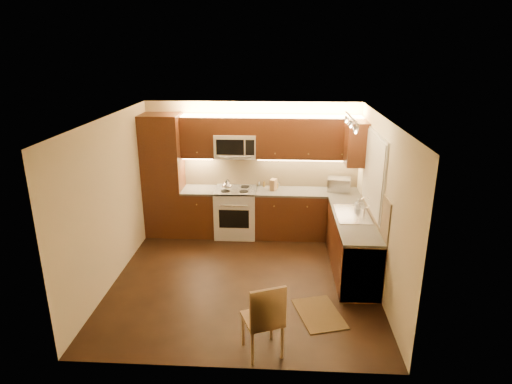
# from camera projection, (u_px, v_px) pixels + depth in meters

# --- Properties ---
(floor) EXTENTS (4.00, 4.00, 0.01)m
(floor) POSITION_uv_depth(u_px,v_px,m) (244.00, 278.00, 6.83)
(floor) COLOR black
(floor) RESTS_ON ground
(ceiling) EXTENTS (4.00, 4.00, 0.01)m
(ceiling) POSITION_uv_depth(u_px,v_px,m) (243.00, 119.00, 6.03)
(ceiling) COLOR beige
(ceiling) RESTS_ON ground
(wall_back) EXTENTS (4.00, 0.01, 2.50)m
(wall_back) POSITION_uv_depth(u_px,v_px,m) (253.00, 168.00, 8.32)
(wall_back) COLOR beige
(wall_back) RESTS_ON ground
(wall_front) EXTENTS (4.00, 0.01, 2.50)m
(wall_front) POSITION_uv_depth(u_px,v_px,m) (228.00, 270.00, 4.54)
(wall_front) COLOR beige
(wall_front) RESTS_ON ground
(wall_left) EXTENTS (0.01, 4.00, 2.50)m
(wall_left) POSITION_uv_depth(u_px,v_px,m) (111.00, 201.00, 6.54)
(wall_left) COLOR beige
(wall_left) RESTS_ON ground
(wall_right) EXTENTS (0.01, 4.00, 2.50)m
(wall_right) POSITION_uv_depth(u_px,v_px,m) (381.00, 206.00, 6.32)
(wall_right) COLOR beige
(wall_right) RESTS_ON ground
(pantry) EXTENTS (0.70, 0.60, 2.30)m
(pantry) POSITION_uv_depth(u_px,v_px,m) (164.00, 176.00, 8.16)
(pantry) COLOR #3F190D
(pantry) RESTS_ON floor
(base_cab_back_left) EXTENTS (0.62, 0.60, 0.86)m
(base_cab_back_left) POSITION_uv_depth(u_px,v_px,m) (200.00, 212.00, 8.35)
(base_cab_back_left) COLOR #3F190D
(base_cab_back_left) RESTS_ON floor
(counter_back_left) EXTENTS (0.62, 0.60, 0.04)m
(counter_back_left) POSITION_uv_depth(u_px,v_px,m) (199.00, 190.00, 8.21)
(counter_back_left) COLOR #3D3B37
(counter_back_left) RESTS_ON base_cab_back_left
(base_cab_back_right) EXTENTS (1.92, 0.60, 0.86)m
(base_cab_back_right) POSITION_uv_depth(u_px,v_px,m) (306.00, 215.00, 8.24)
(base_cab_back_right) COLOR #3F190D
(base_cab_back_right) RESTS_ON floor
(counter_back_right) EXTENTS (1.92, 0.60, 0.04)m
(counter_back_right) POSITION_uv_depth(u_px,v_px,m) (307.00, 192.00, 8.10)
(counter_back_right) COLOR #3D3B37
(counter_back_right) RESTS_ON base_cab_back_right
(base_cab_right) EXTENTS (0.60, 2.00, 0.86)m
(base_cab_right) POSITION_uv_depth(u_px,v_px,m) (352.00, 245.00, 6.98)
(base_cab_right) COLOR #3F190D
(base_cab_right) RESTS_ON floor
(counter_right) EXTENTS (0.60, 2.00, 0.04)m
(counter_right) POSITION_uv_depth(u_px,v_px,m) (354.00, 219.00, 6.83)
(counter_right) COLOR #3D3B37
(counter_right) RESTS_ON base_cab_right
(dishwasher) EXTENTS (0.58, 0.60, 0.84)m
(dishwasher) POSITION_uv_depth(u_px,v_px,m) (359.00, 266.00, 6.32)
(dishwasher) COLOR silver
(dishwasher) RESTS_ON floor
(backsplash_back) EXTENTS (3.30, 0.02, 0.60)m
(backsplash_back) POSITION_uv_depth(u_px,v_px,m) (271.00, 171.00, 8.31)
(backsplash_back) COLOR tan
(backsplash_back) RESTS_ON wall_back
(backsplash_right) EXTENTS (0.02, 2.00, 0.60)m
(backsplash_right) POSITION_uv_depth(u_px,v_px,m) (374.00, 200.00, 6.72)
(backsplash_right) COLOR tan
(backsplash_right) RESTS_ON wall_right
(upper_cab_back_left) EXTENTS (0.62, 0.35, 0.75)m
(upper_cab_back_left) POSITION_uv_depth(u_px,v_px,m) (198.00, 137.00, 8.01)
(upper_cab_back_left) COLOR #3F190D
(upper_cab_back_left) RESTS_ON wall_back
(upper_cab_back_right) EXTENTS (1.92, 0.35, 0.75)m
(upper_cab_back_right) POSITION_uv_depth(u_px,v_px,m) (309.00, 138.00, 7.90)
(upper_cab_back_right) COLOR #3F190D
(upper_cab_back_right) RESTS_ON wall_back
(upper_cab_bridge) EXTENTS (0.76, 0.35, 0.31)m
(upper_cab_bridge) POSITION_uv_depth(u_px,v_px,m) (235.00, 125.00, 7.90)
(upper_cab_bridge) COLOR #3F190D
(upper_cab_bridge) RESTS_ON wall_back
(upper_cab_right_corner) EXTENTS (0.35, 0.50, 0.75)m
(upper_cab_right_corner) POSITION_uv_depth(u_px,v_px,m) (356.00, 143.00, 7.46)
(upper_cab_right_corner) COLOR #3F190D
(upper_cab_right_corner) RESTS_ON wall_right
(stove) EXTENTS (0.76, 0.65, 0.92)m
(stove) POSITION_uv_depth(u_px,v_px,m) (236.00, 212.00, 8.28)
(stove) COLOR silver
(stove) RESTS_ON floor
(microwave) EXTENTS (0.76, 0.38, 0.44)m
(microwave) POSITION_uv_depth(u_px,v_px,m) (236.00, 146.00, 8.01)
(microwave) COLOR silver
(microwave) RESTS_ON wall_back
(window_frame) EXTENTS (0.03, 1.44, 1.24)m
(window_frame) POSITION_uv_depth(u_px,v_px,m) (374.00, 173.00, 6.73)
(window_frame) COLOR silver
(window_frame) RESTS_ON wall_right
(window_blinds) EXTENTS (0.02, 1.36, 1.16)m
(window_blinds) POSITION_uv_depth(u_px,v_px,m) (373.00, 173.00, 6.73)
(window_blinds) COLOR silver
(window_blinds) RESTS_ON wall_right
(sink) EXTENTS (0.52, 0.86, 0.15)m
(sink) POSITION_uv_depth(u_px,v_px,m) (353.00, 210.00, 6.95)
(sink) COLOR silver
(sink) RESTS_ON counter_right
(faucet) EXTENTS (0.20, 0.04, 0.30)m
(faucet) POSITION_uv_depth(u_px,v_px,m) (365.00, 206.00, 6.91)
(faucet) COLOR silver
(faucet) RESTS_ON counter_right
(track_light_bar) EXTENTS (0.04, 1.20, 0.03)m
(track_light_bar) POSITION_uv_depth(u_px,v_px,m) (351.00, 118.00, 6.34)
(track_light_bar) COLOR silver
(track_light_bar) RESTS_ON ceiling
(kettle) EXTENTS (0.25, 0.25, 0.22)m
(kettle) POSITION_uv_depth(u_px,v_px,m) (227.00, 185.00, 8.01)
(kettle) COLOR silver
(kettle) RESTS_ON stove
(toaster_oven) EXTENTS (0.45, 0.37, 0.25)m
(toaster_oven) POSITION_uv_depth(u_px,v_px,m) (339.00, 184.00, 8.07)
(toaster_oven) COLOR silver
(toaster_oven) RESTS_ON counter_back_right
(knife_block) EXTENTS (0.14, 0.18, 0.21)m
(knife_block) POSITION_uv_depth(u_px,v_px,m) (273.00, 185.00, 8.11)
(knife_block) COLOR olive
(knife_block) RESTS_ON counter_back_right
(spice_jar_a) EXTENTS (0.05, 0.05, 0.09)m
(spice_jar_a) POSITION_uv_depth(u_px,v_px,m) (279.00, 184.00, 8.34)
(spice_jar_a) COLOR silver
(spice_jar_a) RESTS_ON counter_back_right
(spice_jar_b) EXTENTS (0.05, 0.05, 0.10)m
(spice_jar_b) POSITION_uv_depth(u_px,v_px,m) (264.00, 184.00, 8.34)
(spice_jar_b) COLOR brown
(spice_jar_b) RESTS_ON counter_back_right
(spice_jar_c) EXTENTS (0.04, 0.04, 0.10)m
(spice_jar_c) POSITION_uv_depth(u_px,v_px,m) (260.00, 184.00, 8.35)
(spice_jar_c) COLOR silver
(spice_jar_c) RESTS_ON counter_back_right
(spice_jar_d) EXTENTS (0.06, 0.06, 0.10)m
(spice_jar_d) POSITION_uv_depth(u_px,v_px,m) (277.00, 186.00, 8.25)
(spice_jar_d) COLOR olive
(spice_jar_d) RESTS_ON counter_back_right
(soap_bottle) EXTENTS (0.10, 0.10, 0.18)m
(soap_bottle) POSITION_uv_depth(u_px,v_px,m) (358.00, 204.00, 7.15)
(soap_bottle) COLOR #BBBBBF
(soap_bottle) RESTS_ON counter_right
(rug) EXTENTS (0.75, 0.93, 0.01)m
(rug) POSITION_uv_depth(u_px,v_px,m) (319.00, 314.00, 5.92)
(rug) COLOR black
(rug) RESTS_ON floor
(dining_chair) EXTENTS (0.55, 0.55, 0.96)m
(dining_chair) POSITION_uv_depth(u_px,v_px,m) (262.00, 317.00, 5.05)
(dining_chair) COLOR olive
(dining_chair) RESTS_ON floor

